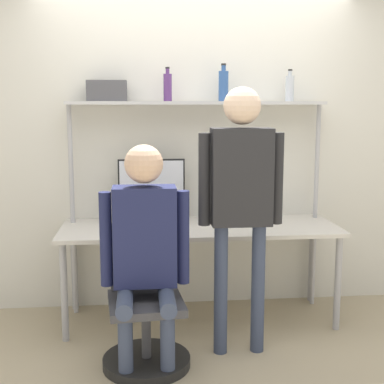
% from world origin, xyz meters
% --- Properties ---
extents(ground_plane, '(12.00, 12.00, 0.00)m').
position_xyz_m(ground_plane, '(0.00, 0.00, 0.00)').
color(ground_plane, tan).
extents(wall_back, '(8.00, 0.06, 2.70)m').
position_xyz_m(wall_back, '(0.00, 0.77, 1.35)').
color(wall_back, silver).
rests_on(wall_back, ground_plane).
extents(desk, '(2.10, 0.72, 0.74)m').
position_xyz_m(desk, '(0.00, 0.38, 0.68)').
color(desk, beige).
rests_on(desk, ground_plane).
extents(shelf_unit, '(1.99, 0.26, 1.68)m').
position_xyz_m(shelf_unit, '(0.00, 0.60, 1.46)').
color(shelf_unit, silver).
rests_on(shelf_unit, ground_plane).
extents(monitor, '(0.52, 0.23, 0.50)m').
position_xyz_m(monitor, '(-0.36, 0.57, 1.01)').
color(monitor, black).
rests_on(monitor, desk).
extents(laptop, '(0.33, 0.22, 0.22)m').
position_xyz_m(laptop, '(-0.43, 0.27, 0.80)').
color(laptop, '#BCBCC1').
rests_on(laptop, desk).
extents(cell_phone, '(0.07, 0.15, 0.01)m').
position_xyz_m(cell_phone, '(-0.18, 0.24, 0.75)').
color(cell_phone, black).
rests_on(cell_phone, desk).
extents(office_chair, '(0.56, 0.56, 0.90)m').
position_xyz_m(office_chair, '(-0.43, -0.31, 0.27)').
color(office_chair, black).
rests_on(office_chair, ground_plane).
extents(person_seated, '(0.56, 0.48, 1.42)m').
position_xyz_m(person_seated, '(-0.42, -0.35, 0.83)').
color(person_seated, '#38425B').
rests_on(person_seated, ground_plane).
extents(person_standing, '(0.55, 0.24, 1.76)m').
position_xyz_m(person_standing, '(0.20, -0.21, 1.14)').
color(person_standing, '#38425B').
rests_on(person_standing, ground_plane).
extents(bottle_clear, '(0.07, 0.07, 0.25)m').
position_xyz_m(bottle_clear, '(0.73, 0.60, 1.78)').
color(bottle_clear, silver).
rests_on(bottle_clear, shelf_unit).
extents(bottle_blue, '(0.08, 0.08, 0.29)m').
position_xyz_m(bottle_blue, '(0.21, 0.60, 1.80)').
color(bottle_blue, '#335999').
rests_on(bottle_blue, shelf_unit).
extents(bottle_purple, '(0.06, 0.06, 0.26)m').
position_xyz_m(bottle_purple, '(-0.23, 0.60, 1.79)').
color(bottle_purple, '#593372').
rests_on(bottle_purple, shelf_unit).
extents(storage_box, '(0.30, 0.20, 0.15)m').
position_xyz_m(storage_box, '(-0.69, 0.60, 1.76)').
color(storage_box, '#4C4C51').
rests_on(storage_box, shelf_unit).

